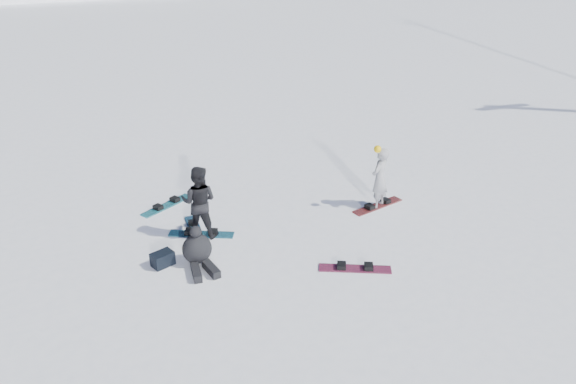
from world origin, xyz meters
The scene contains 10 objects.
ground centered at (0.00, 0.00, 0.00)m, with size 420.00×420.00×0.00m, color white.
snowboarder_woman centered at (0.94, 1.26, 0.81)m, with size 0.69×0.63×1.73m.
snowboarder_man centered at (-3.56, 1.63, 0.85)m, with size 0.83×0.65×1.70m, color black.
seated_rider centered at (-3.94, 0.44, 0.34)m, with size 0.64×1.04×0.88m.
gear_bag centered at (-4.64, 0.70, 0.15)m, with size 0.45×0.30×0.30m, color black.
snowboard_woman centered at (0.94, 1.26, 0.01)m, with size 1.50×0.28×0.03m, color maroon.
snowboard_man centered at (-3.56, 1.63, 0.01)m, with size 1.50×0.28×0.03m, color #17647E.
snowboard_loose_a centered at (-3.65, 1.84, 0.01)m, with size 1.50×0.28×0.03m, color #17537E.
snowboard_loose_c centered at (-3.98, 3.40, 0.01)m, with size 1.50×0.28×0.03m, color teal.
snowboard_loose_b centered at (-1.00, -1.03, 0.01)m, with size 1.50×0.28×0.03m, color maroon.
Camera 1 is at (-6.15, -9.51, 6.51)m, focal length 35.00 mm.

